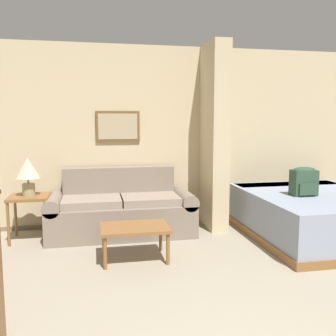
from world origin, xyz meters
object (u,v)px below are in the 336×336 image
object	(u,v)px
couch	(121,210)
table_lamp	(28,171)
coffee_table	(135,230)
bed	(316,215)
backpack	(304,181)

from	to	relation	value
couch	table_lamp	distance (m)	1.31
coffee_table	bed	size ratio (longest dim) A/B	0.36
coffee_table	couch	bearing A→B (deg)	94.21
coffee_table	backpack	bearing A→B (deg)	7.15
backpack	coffee_table	bearing A→B (deg)	-172.85
coffee_table	bed	world-z (taller)	bed
bed	backpack	world-z (taller)	backpack
coffee_table	table_lamp	world-z (taller)	table_lamp
couch	bed	bearing A→B (deg)	-14.42
coffee_table	table_lamp	bearing A→B (deg)	142.19
table_lamp	backpack	xyz separation A→B (m)	(3.44, -0.69, -0.13)
table_lamp	bed	distance (m)	3.79
bed	backpack	xyz separation A→B (m)	(-0.25, -0.09, 0.48)
couch	table_lamp	xyz separation A→B (m)	(-1.17, -0.05, 0.58)
couch	table_lamp	world-z (taller)	table_lamp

